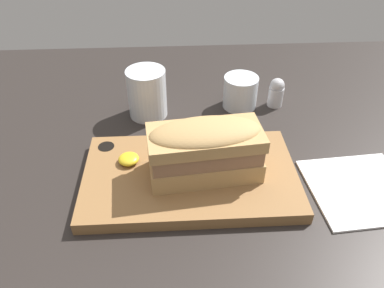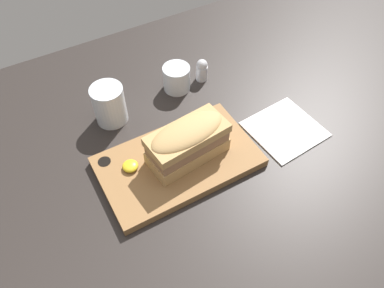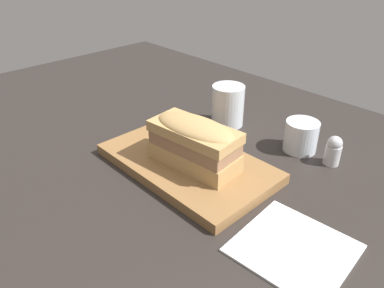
% 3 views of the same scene
% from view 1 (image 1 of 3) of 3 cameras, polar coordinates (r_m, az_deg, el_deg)
% --- Properties ---
extents(dining_table, '(1.88, 1.00, 0.02)m').
position_cam_1_polar(dining_table, '(0.69, 5.38, -2.85)').
color(dining_table, '#282321').
rests_on(dining_table, ground).
extents(serving_board, '(0.36, 0.21, 0.02)m').
position_cam_1_polar(serving_board, '(0.63, -0.35, -4.92)').
color(serving_board, olive).
rests_on(serving_board, dining_table).
extents(sandwich, '(0.19, 0.10, 0.10)m').
position_cam_1_polar(sandwich, '(0.59, 2.00, -0.58)').
color(sandwich, tan).
rests_on(sandwich, serving_board).
extents(mustard_dollop, '(0.04, 0.04, 0.01)m').
position_cam_1_polar(mustard_dollop, '(0.65, -9.62, -2.26)').
color(mustard_dollop, gold).
rests_on(mustard_dollop, serving_board).
extents(water_glass, '(0.08, 0.08, 0.10)m').
position_cam_1_polar(water_glass, '(0.78, -6.83, 7.28)').
color(water_glass, silver).
rests_on(water_glass, dining_table).
extents(wine_glass, '(0.07, 0.07, 0.07)m').
position_cam_1_polar(wine_glass, '(0.82, 7.36, 7.67)').
color(wine_glass, silver).
rests_on(wine_glass, dining_table).
extents(napkin, '(0.18, 0.17, 0.00)m').
position_cam_1_polar(napkin, '(0.68, 24.27, -6.28)').
color(napkin, white).
rests_on(napkin, dining_table).
extents(salt_shaker, '(0.03, 0.03, 0.06)m').
position_cam_1_polar(salt_shaker, '(0.83, 12.71, 7.71)').
color(salt_shaker, silver).
rests_on(salt_shaker, dining_table).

